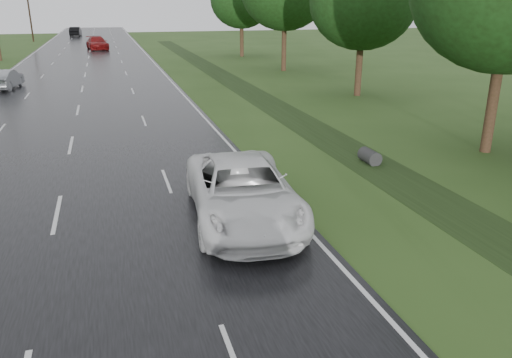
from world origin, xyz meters
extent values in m
cube|color=black|center=(0.00, 45.00, 0.02)|extent=(14.00, 180.00, 0.04)
cube|color=silver|center=(6.75, 45.00, 0.04)|extent=(0.12, 180.00, 0.01)
cube|color=silver|center=(-6.75, 45.00, 0.04)|extent=(0.12, 180.00, 0.01)
cube|color=silver|center=(0.00, 45.00, 0.04)|extent=(0.12, 180.00, 0.01)
cube|color=black|center=(11.50, 20.00, 0.00)|extent=(2.20, 120.00, 0.01)
cylinder|color=#2D2D2D|center=(11.50, 10.00, 0.25)|extent=(0.56, 1.00, 0.56)
cylinder|color=#352615|center=(-9.20, 85.00, 5.00)|extent=(0.26, 0.26, 10.00)
cylinder|color=#352615|center=(17.00, 10.00, 1.92)|extent=(0.44, 0.44, 3.84)
cylinder|color=#352615|center=(18.20, 24.00, 1.76)|extent=(0.44, 0.44, 3.52)
ellipsoid|color=black|center=(18.20, 24.00, 6.14)|extent=(7.00, 7.00, 6.30)
cylinder|color=#352615|center=(17.80, 38.00, 2.08)|extent=(0.44, 0.44, 4.16)
cylinder|color=#352615|center=(17.50, 52.00, 1.84)|extent=(0.44, 0.44, 3.68)
ellipsoid|color=black|center=(17.50, 52.00, 6.38)|extent=(7.20, 7.20, 6.48)
imported|color=white|center=(5.24, 6.06, 0.90)|extent=(3.39, 6.43, 1.73)
imported|color=gray|center=(-5.35, 33.69, 0.74)|extent=(2.09, 4.44, 1.41)
imported|color=maroon|center=(1.00, 66.16, 0.89)|extent=(3.26, 6.13, 1.69)
imported|color=black|center=(-3.09, 97.59, 0.89)|extent=(2.11, 5.28, 1.71)
camera|label=1|loc=(1.82, -6.83, 5.97)|focal=35.00mm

